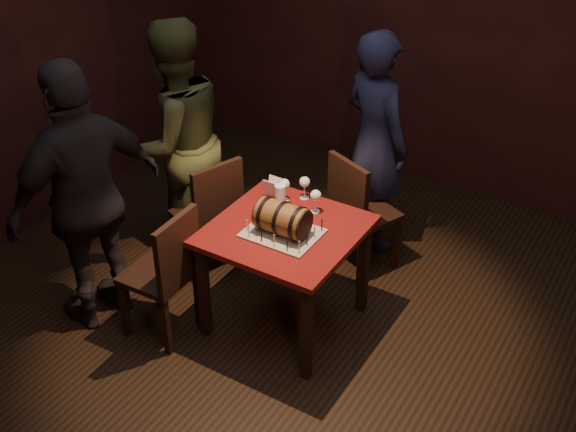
# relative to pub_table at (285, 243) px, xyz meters

# --- Properties ---
(room_shell) EXTENTS (5.04, 5.04, 2.80)m
(room_shell) POSITION_rel_pub_table_xyz_m (0.12, -0.19, 0.76)
(room_shell) COLOR black
(room_shell) RESTS_ON ground
(pub_table) EXTENTS (0.90, 0.90, 0.75)m
(pub_table) POSITION_rel_pub_table_xyz_m (0.00, 0.00, 0.00)
(pub_table) COLOR #540E0E
(pub_table) RESTS_ON ground
(cake_board) EXTENTS (0.45, 0.35, 0.01)m
(cake_board) POSITION_rel_pub_table_xyz_m (0.02, -0.06, 0.12)
(cake_board) COLOR gray
(cake_board) RESTS_ON pub_table
(barrel_cake) EXTENTS (0.37, 0.22, 0.22)m
(barrel_cake) POSITION_rel_pub_table_xyz_m (0.02, -0.06, 0.22)
(barrel_cake) COLOR brown
(barrel_cake) RESTS_ON cake_board
(birthday_candles) EXTENTS (0.40, 0.30, 0.09)m
(birthday_candles) POSITION_rel_pub_table_xyz_m (0.02, -0.06, 0.16)
(birthday_candles) COLOR #F8EF94
(birthday_candles) RESTS_ON cake_board
(wine_glass_left) EXTENTS (0.07, 0.07, 0.16)m
(wine_glass_left) POSITION_rel_pub_table_xyz_m (-0.18, 0.28, 0.23)
(wine_glass_left) COLOR silver
(wine_glass_left) RESTS_ON pub_table
(wine_glass_mid) EXTENTS (0.07, 0.07, 0.16)m
(wine_glass_mid) POSITION_rel_pub_table_xyz_m (-0.08, 0.38, 0.23)
(wine_glass_mid) COLOR silver
(wine_glass_mid) RESTS_ON pub_table
(wine_glass_right) EXTENTS (0.07, 0.07, 0.16)m
(wine_glass_right) POSITION_rel_pub_table_xyz_m (0.07, 0.26, 0.23)
(wine_glass_right) COLOR silver
(wine_glass_right) RESTS_ON pub_table
(pint_of_ale) EXTENTS (0.07, 0.07, 0.15)m
(pint_of_ale) POSITION_rel_pub_table_xyz_m (-0.17, 0.21, 0.18)
(pint_of_ale) COLOR silver
(pint_of_ale) RESTS_ON pub_table
(menu_card) EXTENTS (0.10, 0.05, 0.13)m
(menu_card) POSITION_rel_pub_table_xyz_m (-0.27, 0.28, 0.17)
(menu_card) COLOR white
(menu_card) RESTS_ON pub_table
(chair_back) EXTENTS (0.53, 0.53, 0.93)m
(chair_back) POSITION_rel_pub_table_xyz_m (0.13, 0.78, -0.12)
(chair_back) COLOR black
(chair_back) RESTS_ON ground
(chair_left_rear) EXTENTS (0.51, 0.51, 0.93)m
(chair_left_rear) POSITION_rel_pub_table_xyz_m (-0.74, 0.21, -0.12)
(chair_left_rear) COLOR black
(chair_left_rear) RESTS_ON ground
(chair_left_front) EXTENTS (0.41, 0.41, 0.93)m
(chair_left_front) POSITION_rel_pub_table_xyz_m (-0.57, -0.49, -0.12)
(chair_left_front) COLOR black
(chair_left_front) RESTS_ON ground
(person_back) EXTENTS (0.73, 0.62, 1.70)m
(person_back) POSITION_rel_pub_table_xyz_m (0.05, 1.18, 0.21)
(person_back) COLOR #1A1B34
(person_back) RESTS_ON ground
(person_left_rear) EXTENTS (0.94, 1.05, 1.80)m
(person_left_rear) POSITION_rel_pub_table_xyz_m (-1.15, 0.35, 0.26)
(person_left_rear) COLOR #373B1D
(person_left_rear) RESTS_ON ground
(person_left_front) EXTENTS (0.68, 1.14, 1.82)m
(person_left_front) POSITION_rel_pub_table_xyz_m (-1.10, -0.56, 0.27)
(person_left_front) COLOR black
(person_left_front) RESTS_ON ground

